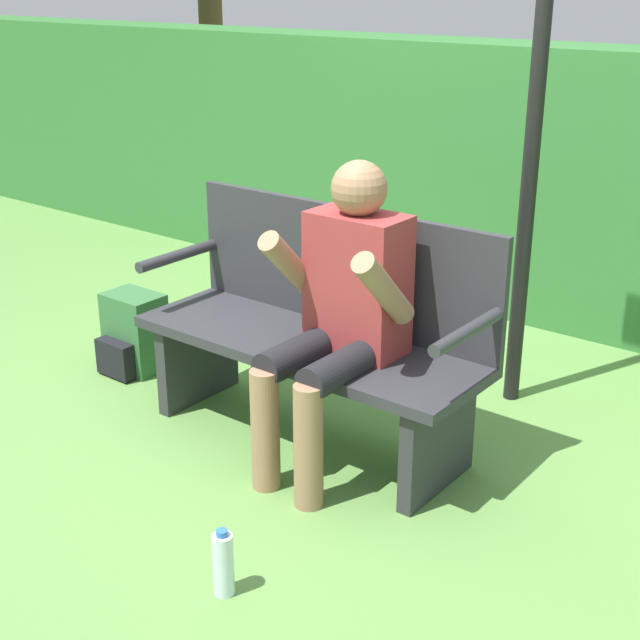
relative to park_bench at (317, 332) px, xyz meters
name	(u,v)px	position (x,y,z in m)	size (l,w,h in m)	color
ground_plane	(307,439)	(0.00, -0.07, -0.47)	(40.00, 40.00, 0.00)	#5B8942
hedge_back	(532,182)	(0.00, 1.97, 0.28)	(12.00, 0.52, 1.50)	#337033
park_bench	(317,332)	(0.00, 0.00, 0.00)	(1.52, 0.51, 0.97)	#2D2D33
person_seated	(341,306)	(0.22, -0.13, 0.20)	(0.51, 0.60, 1.21)	#993333
backpack	(133,335)	(-1.13, -0.04, -0.28)	(0.28, 0.27, 0.39)	#336638
water_bottle	(223,564)	(0.43, -1.03, -0.36)	(0.07, 0.07, 0.24)	silver
signpost	(534,117)	(0.50, 0.82, 0.83)	(0.34, 0.09, 2.32)	black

